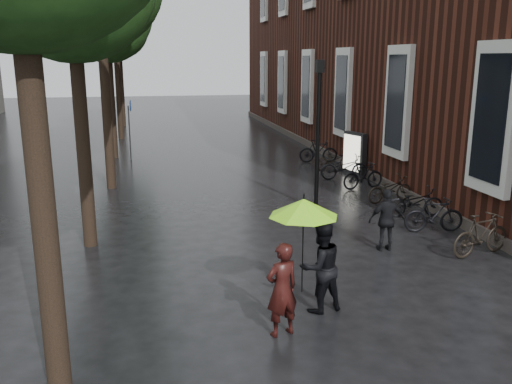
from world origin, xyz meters
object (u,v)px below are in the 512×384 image
object	(u,v)px
person_burgundy	(282,289)
lamp_post	(318,121)
ad_lightbox	(355,154)
parked_bicycles	(373,181)
pedestrian_walking	(387,220)
person_black	(321,267)

from	to	relation	value
person_burgundy	lamp_post	bearing A→B (deg)	-129.90
ad_lightbox	parked_bicycles	bearing A→B (deg)	-117.93
pedestrian_walking	person_black	bearing A→B (deg)	52.77
person_burgundy	lamp_post	size ratio (longest dim) A/B	0.36
person_black	lamp_post	world-z (taller)	lamp_post
person_black	ad_lightbox	size ratio (longest dim) A/B	1.00
pedestrian_walking	ad_lightbox	xyz separation A→B (m)	(2.41, 8.03, 0.10)
person_black	ad_lightbox	world-z (taller)	person_black
person_black	lamp_post	distance (m)	6.99
ad_lightbox	person_black	bearing A→B (deg)	-132.96
person_burgundy	lamp_post	xyz separation A→B (m)	(2.90, 7.15, 1.85)
ad_lightbox	pedestrian_walking	bearing A→B (deg)	-125.00
ad_lightbox	lamp_post	distance (m)	5.45
person_black	ad_lightbox	bearing A→B (deg)	-128.27
parked_bicycles	ad_lightbox	bearing A→B (deg)	80.37
pedestrian_walking	lamp_post	size ratio (longest dim) A/B	0.34
parked_bicycles	ad_lightbox	world-z (taller)	ad_lightbox
parked_bicycles	lamp_post	bearing A→B (deg)	-151.28
pedestrian_walking	lamp_post	bearing A→B (deg)	-76.67
person_burgundy	ad_lightbox	size ratio (longest dim) A/B	0.96
parked_bicycles	ad_lightbox	distance (m)	3.00
parked_bicycles	person_black	bearing A→B (deg)	-119.63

